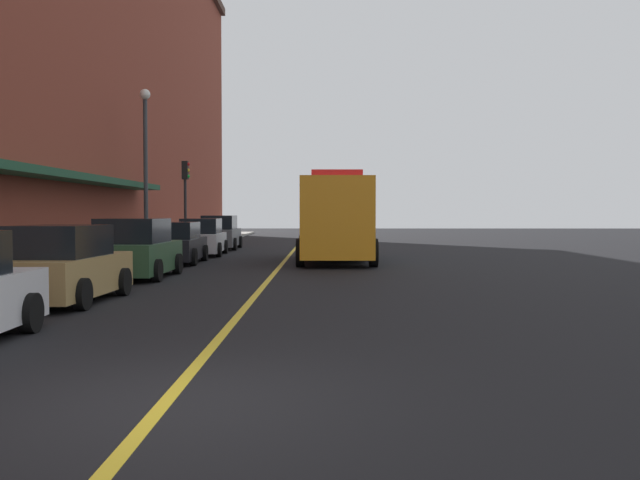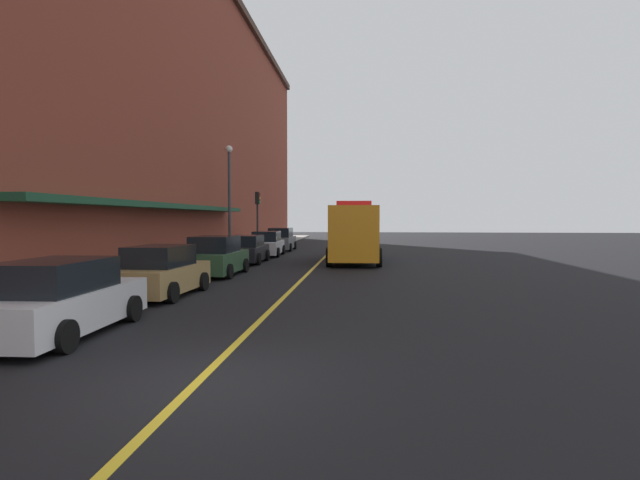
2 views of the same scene
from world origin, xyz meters
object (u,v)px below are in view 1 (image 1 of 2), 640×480
parked_car_1 (63,266)px  traffic_light_near (185,187)px  parked_car_4 (202,238)px  parked_car_5 (220,233)px  parking_meter_2 (103,240)px  street_lamp_left (145,153)px  utility_truck (335,220)px  parking_meter_1 (41,247)px  parking_meter_0 (54,246)px  parking_meter_3 (105,240)px  parked_car_2 (135,250)px  parked_car_3 (175,244)px

parked_car_1 → traffic_light_near: bearing=5.6°
parked_car_4 → traffic_light_near: bearing=19.9°
parked_car_5 → parking_meter_2: bearing=173.6°
parked_car_4 → parked_car_5: size_ratio=0.97×
parking_meter_2 → street_lamp_left: size_ratio=0.19×
utility_truck → parking_meter_1: size_ratio=6.23×
parking_meter_2 → parking_meter_1: bearing=-90.0°
parking_meter_0 → parking_meter_2: bearing=90.0°
parked_car_5 → street_lamp_left: bearing=163.7°
parked_car_5 → street_lamp_left: (-2.03, -7.47, 3.57)m
parking_meter_3 → parking_meter_2: bearing=-90.0°
parking_meter_2 → traffic_light_near: 13.32m
parked_car_4 → parking_meter_1: 14.77m
parked_car_2 → street_lamp_left: bearing=12.7°
parked_car_3 → parked_car_5: bearing=-1.8°
parked_car_2 → parked_car_4: 11.25m
parked_car_1 → parking_meter_3: bearing=12.4°
utility_truck → parking_meter_0: (-7.36, -9.85, -0.57)m
parking_meter_0 → parking_meter_2: size_ratio=1.00×
parked_car_4 → parking_meter_3: bearing=169.2°
parking_meter_3 → traffic_light_near: 13.11m
parking_meter_1 → parking_meter_3: bearing=90.0°
parked_car_5 → parked_car_2: bearing=178.8°
street_lamp_left → parked_car_2: bearing=-78.0°
parked_car_4 → parked_car_5: parked_car_5 is taller
parking_meter_0 → parking_meter_1: same height
parked_car_3 → parking_meter_3: (-1.30, -4.39, 0.32)m
parking_meter_0 → parked_car_2: bearing=61.2°
parked_car_5 → street_lamp_left: 8.53m
parked_car_1 → parked_car_4: 17.07m
parked_car_5 → parking_meter_2: (-1.43, -15.40, 0.23)m
parked_car_5 → traffic_light_near: size_ratio=1.10×
parking_meter_1 → traffic_light_near: (0.06, 18.09, 2.10)m
parking_meter_1 → street_lamp_left: 13.30m
parking_meter_1 → parking_meter_3: same height
parking_meter_3 → parked_car_1: bearing=-79.5°
parked_car_1 → parked_car_5: bearing=1.8°
parked_car_1 → parked_car_3: bearing=2.3°
parked_car_2 → utility_truck: size_ratio=0.51×
parking_meter_2 → street_lamp_left: bearing=94.3°
parked_car_4 → parking_meter_1: size_ratio=3.45×
parked_car_1 → parked_car_2: parked_car_2 is taller
parking_meter_0 → parking_meter_1: bearing=-90.0°
parked_car_2 → parking_meter_2: size_ratio=3.19×
parking_meter_1 → street_lamp_left: street_lamp_left is taller
traffic_light_near → parking_meter_0: bearing=-90.2°
parking_meter_1 → parking_meter_2: same height
parked_car_3 → street_lamp_left: street_lamp_left is taller
parked_car_4 → parking_meter_3: parked_car_4 is taller
parked_car_5 → parking_meter_1: size_ratio=3.55×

